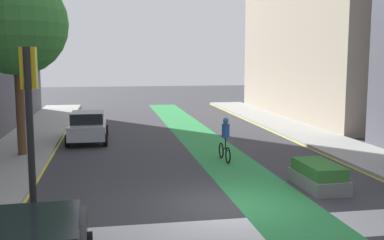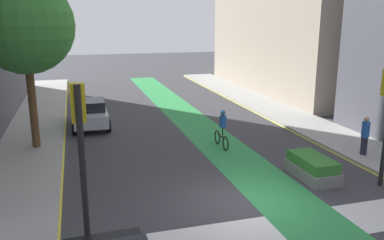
# 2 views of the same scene
# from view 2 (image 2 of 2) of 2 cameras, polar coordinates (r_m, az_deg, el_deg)

# --- Properties ---
(ground_plane) EXTENTS (120.00, 120.00, 0.00)m
(ground_plane) POSITION_cam_2_polar(r_m,az_deg,el_deg) (13.92, 7.53, -11.48)
(ground_plane) COLOR #38383D
(bike_lane_paint) EXTENTS (2.40, 60.00, 0.01)m
(bike_lane_paint) POSITION_cam_2_polar(r_m,az_deg,el_deg) (14.49, 12.60, -10.63)
(bike_lane_paint) COLOR #2D8C47
(bike_lane_paint) RESTS_ON ground_plane
(crosswalk_band) EXTENTS (12.00, 1.80, 0.01)m
(crosswalk_band) POSITION_cam_2_polar(r_m,az_deg,el_deg) (12.33, 11.38, -15.23)
(crosswalk_band) COLOR silver
(crosswalk_band) RESTS_ON ground_plane
(sidewalk_left) EXTENTS (3.00, 60.00, 0.15)m
(sidewalk_left) POSITION_cam_2_polar(r_m,az_deg,el_deg) (13.09, -25.26, -14.23)
(sidewalk_left) COLOR #9E9E99
(sidewalk_left) RESTS_ON ground_plane
(curb_stripe_left) EXTENTS (0.16, 60.00, 0.01)m
(curb_stripe_left) POSITION_cam_2_polar(r_m,az_deg,el_deg) (12.94, -18.47, -14.23)
(curb_stripe_left) COLOR yellow
(curb_stripe_left) RESTS_ON ground_plane
(traffic_signal_near_left) EXTENTS (0.35, 0.52, 4.53)m
(traffic_signal_near_left) POSITION_cam_2_polar(r_m,az_deg,el_deg) (10.12, -15.53, -2.66)
(traffic_signal_near_left) COLOR black
(traffic_signal_near_left) RESTS_ON ground_plane
(car_silver_left_far) EXTENTS (2.05, 4.21, 1.57)m
(car_silver_left_far) POSITION_cam_2_polar(r_m,az_deg,el_deg) (23.52, -14.26, 0.98)
(car_silver_left_far) COLOR #B2B7BF
(car_silver_left_far) RESTS_ON ground_plane
(cyclist_in_lane) EXTENTS (0.32, 1.73, 1.86)m
(cyclist_in_lane) POSITION_cam_2_polar(r_m,az_deg,el_deg) (19.08, 4.32, -1.14)
(cyclist_in_lane) COLOR black
(cyclist_in_lane) RESTS_ON ground_plane
(pedestrian_sidewalk_right_a) EXTENTS (0.34, 0.34, 1.73)m
(pedestrian_sidewalk_right_a) POSITION_cam_2_polar(r_m,az_deg,el_deg) (19.21, 23.35, -2.00)
(pedestrian_sidewalk_right_a) COLOR #262638
(pedestrian_sidewalk_right_a) RESTS_ON sidewalk_right
(street_tree_near) EXTENTS (4.30, 4.30, 7.72)m
(street_tree_near) POSITION_cam_2_polar(r_m,az_deg,el_deg) (19.49, -22.64, 12.23)
(street_tree_near) COLOR brown
(street_tree_near) RESTS_ON sidewalk_left
(median_planter) EXTENTS (1.18, 2.37, 0.85)m
(median_planter) POSITION_cam_2_polar(r_m,az_deg,el_deg) (16.34, 16.68, -6.47)
(median_planter) COLOR slate
(median_planter) RESTS_ON ground_plane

